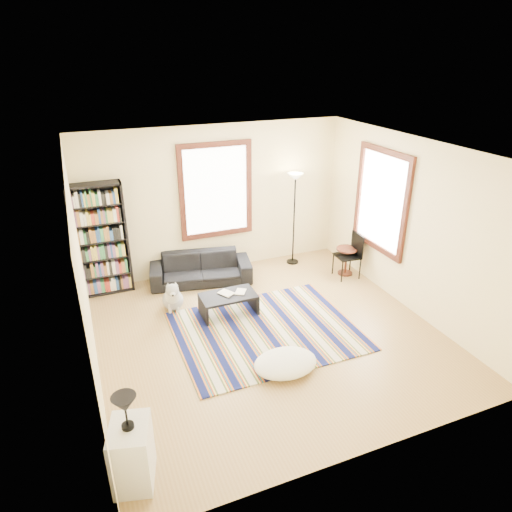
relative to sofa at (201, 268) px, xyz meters
name	(u,v)px	position (x,y,z in m)	size (l,w,h in m)	color
floor	(268,336)	(0.48, -2.05, -0.32)	(5.00, 5.00, 0.10)	#A2814A
ceiling	(271,147)	(0.48, -2.05, 2.58)	(5.00, 5.00, 0.10)	white
wall_back	(215,200)	(0.48, 0.50, 1.13)	(5.00, 0.10, 2.80)	#FFE3AB
wall_front	(378,351)	(0.48, -4.60, 1.13)	(5.00, 0.10, 2.80)	#FFE3AB
wall_left	(79,282)	(-2.07, -2.05, 1.13)	(0.10, 5.00, 2.80)	#FFE3AB
wall_right	(414,226)	(3.03, -2.05, 1.13)	(0.10, 5.00, 2.80)	#FFE3AB
window_back	(216,191)	(0.48, 0.42, 1.33)	(1.20, 0.06, 1.60)	white
window_right	(381,201)	(2.95, -1.25, 1.33)	(0.06, 1.20, 1.60)	white
rug	(266,331)	(0.47, -1.99, -0.26)	(2.73, 2.19, 0.02)	#0D1344
sofa	(201,268)	(0.00, 0.00, 0.00)	(1.85, 0.72, 0.54)	black
bookshelf	(101,240)	(-1.66, 0.27, 0.73)	(0.90, 0.30, 2.00)	black
coffee_table	(229,304)	(0.10, -1.29, -0.09)	(0.90, 0.50, 0.36)	black
book_a	(222,295)	(0.00, -1.29, 0.10)	(0.24, 0.18, 0.02)	beige
book_b	(236,291)	(0.25, -1.24, 0.10)	(0.16, 0.22, 0.02)	beige
floor_cushion	(285,363)	(0.35, -2.94, -0.16)	(0.89, 0.67, 0.22)	silver
floor_lamp	(294,220)	(1.96, 0.10, 0.66)	(0.30, 0.30, 1.86)	black
side_table	(346,261)	(2.68, -0.75, 0.00)	(0.40, 0.40, 0.54)	#4C2313
folding_chair	(347,256)	(2.63, -0.85, 0.16)	(0.42, 0.40, 0.86)	black
white_cabinet	(132,454)	(-1.82, -3.94, 0.08)	(0.38, 0.50, 0.70)	white
table_lamp	(126,412)	(-1.82, -3.94, 0.62)	(0.24, 0.24, 0.38)	black
dog	(172,294)	(-0.71, -0.77, 0.00)	(0.39, 0.55, 0.55)	silver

